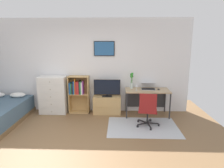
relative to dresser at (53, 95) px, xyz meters
The scene contains 13 objects.
ground_plane 2.38m from the dresser, 68.25° to the right, with size 7.20×7.20×0.00m, color brown.
wall_back_with_posters 1.22m from the dresser, 17.65° to the left, with size 6.12×0.09×2.70m.
area_rug 2.70m from the dresser, 20.14° to the right, with size 1.70×1.20×0.01m, color #B2B7BC.
dresser is the anchor object (origin of this frame).
bookshelf 0.72m from the dresser, ahead, with size 0.58×0.30×1.08m.
tv_stand 1.59m from the dresser, ahead, with size 0.79×0.41×0.51m.
television 1.57m from the dresser, ahead, with size 0.75×0.16×0.49m.
desk 2.68m from the dresser, ahead, with size 1.21×0.63×0.74m.
office_chair 2.74m from the dresser, 19.12° to the right, with size 0.57×0.58×0.86m.
laptop 2.74m from the dresser, ahead, with size 0.42×0.45×0.17m.
computer_mouse 3.00m from the dresser, ahead, with size 0.06×0.10×0.03m, color #262628.
bamboo_vase 2.30m from the dresser, ahead, with size 0.10×0.10×0.45m.
wine_glass 2.41m from the dresser, ahead, with size 0.07×0.07×0.18m.
Camera 1 is at (1.03, -3.20, 2.01)m, focal length 31.11 mm.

